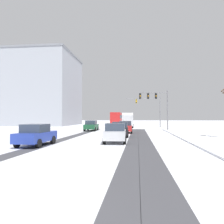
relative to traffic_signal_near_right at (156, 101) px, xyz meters
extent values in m
cube|color=#424247|center=(-10.13, -15.25, -4.74)|extent=(1.17, 38.23, 0.01)
cube|color=#424247|center=(-2.32, -15.25, -4.74)|extent=(1.18, 38.23, 0.01)
cube|color=#424247|center=(-3.38, -15.25, -4.74)|extent=(0.96, 38.23, 0.01)
cube|color=white|center=(3.23, -16.99, -4.68)|extent=(4.00, 38.23, 0.12)
cylinder|color=slate|center=(1.83, 0.13, -1.49)|extent=(0.18, 0.18, 6.50)
cylinder|color=slate|center=(-0.47, -0.01, 1.36)|extent=(4.60, 0.40, 0.12)
cube|color=black|center=(-0.01, 0.02, 0.81)|extent=(0.33, 0.26, 0.90)
sphere|color=black|center=(0.00, -0.14, 1.11)|extent=(0.20, 0.20, 0.20)
sphere|color=orange|center=(0.00, -0.14, 0.81)|extent=(0.20, 0.20, 0.20)
sphere|color=black|center=(0.00, -0.14, 0.51)|extent=(0.20, 0.20, 0.20)
cube|color=black|center=(-1.27, -0.06, 0.81)|extent=(0.33, 0.26, 0.90)
sphere|color=black|center=(-1.26, -0.22, 1.11)|extent=(0.20, 0.20, 0.20)
sphere|color=orange|center=(-1.26, -0.22, 0.81)|extent=(0.20, 0.20, 0.20)
sphere|color=black|center=(-1.26, -0.22, 0.51)|extent=(0.20, 0.20, 0.20)
cube|color=black|center=(-2.53, -0.13, 0.81)|extent=(0.33, 0.26, 0.90)
sphere|color=black|center=(-2.52, -0.29, 1.11)|extent=(0.20, 0.20, 0.20)
sphere|color=orange|center=(-2.52, -0.29, 0.81)|extent=(0.20, 0.20, 0.20)
sphere|color=black|center=(-2.52, -0.29, 0.51)|extent=(0.20, 0.20, 0.20)
cylinder|color=slate|center=(1.83, 12.13, -1.49)|extent=(0.18, 0.18, 6.50)
cylinder|color=slate|center=(-1.77, 11.91, 1.36)|extent=(7.21, 0.56, 0.12)
cube|color=#B79319|center=(-3.21, 11.82, 0.81)|extent=(0.33, 0.26, 0.90)
sphere|color=black|center=(-3.20, 11.66, 1.11)|extent=(0.20, 0.20, 0.20)
sphere|color=orange|center=(-3.20, 11.66, 0.81)|extent=(0.20, 0.20, 0.20)
sphere|color=black|center=(-3.20, 11.66, 0.51)|extent=(0.20, 0.20, 0.20)
cube|color=#194C2D|center=(-10.18, -1.97, -4.07)|extent=(1.76, 4.13, 0.70)
cube|color=#2D3847|center=(-10.17, -2.12, -3.42)|extent=(1.59, 1.92, 0.60)
cylinder|color=black|center=(-11.00, -0.71, -4.42)|extent=(0.23, 0.64, 0.64)
cylinder|color=black|center=(-9.39, -0.68, -4.42)|extent=(0.23, 0.64, 0.64)
cylinder|color=black|center=(-10.96, -3.25, -4.42)|extent=(0.23, 0.64, 0.64)
cylinder|color=black|center=(-9.35, -3.22, -4.42)|extent=(0.23, 0.64, 0.64)
cube|color=red|center=(-4.62, -6.13, -4.07)|extent=(1.84, 4.16, 0.70)
cube|color=#2D3847|center=(-4.61, -6.28, -3.42)|extent=(1.63, 1.95, 0.60)
cylinder|color=black|center=(-5.47, -4.89, -4.42)|extent=(0.24, 0.65, 0.64)
cylinder|color=black|center=(-3.85, -4.83, -4.42)|extent=(0.24, 0.65, 0.64)
cylinder|color=black|center=(-5.38, -7.43, -4.42)|extent=(0.24, 0.65, 0.64)
cylinder|color=black|center=(-3.76, -7.37, -4.42)|extent=(0.24, 0.65, 0.64)
cube|color=black|center=(-4.87, -12.27, -4.07)|extent=(1.84, 4.16, 0.70)
cube|color=#2D3847|center=(-4.87, -12.42, -3.42)|extent=(1.63, 1.95, 0.60)
cylinder|color=black|center=(-5.72, -11.03, -4.42)|extent=(0.24, 0.65, 0.64)
cylinder|color=black|center=(-4.11, -10.98, -4.42)|extent=(0.24, 0.65, 0.64)
cylinder|color=black|center=(-5.63, -13.57, -4.42)|extent=(0.24, 0.65, 0.64)
cylinder|color=black|center=(-4.02, -13.52, -4.42)|extent=(0.24, 0.65, 0.64)
cube|color=#B7BABF|center=(-4.84, -17.92, -4.07)|extent=(1.87, 4.17, 0.70)
cube|color=#2D3847|center=(-4.83, -18.07, -3.42)|extent=(1.64, 1.96, 0.60)
cylinder|color=black|center=(-5.70, -16.68, -4.42)|extent=(0.25, 0.65, 0.64)
cylinder|color=black|center=(-4.08, -16.61, -4.42)|extent=(0.25, 0.65, 0.64)
cylinder|color=black|center=(-5.59, -19.22, -4.42)|extent=(0.25, 0.65, 0.64)
cylinder|color=black|center=(-3.98, -19.15, -4.42)|extent=(0.25, 0.65, 0.64)
cube|color=#233899|center=(-10.56, -20.68, -4.07)|extent=(1.79, 4.14, 0.70)
cube|color=#2D3847|center=(-10.56, -20.83, -3.42)|extent=(1.60, 1.94, 0.60)
cylinder|color=black|center=(-11.34, -19.39, -4.42)|extent=(0.23, 0.64, 0.64)
cylinder|color=black|center=(-9.72, -19.43, -4.42)|extent=(0.23, 0.64, 0.64)
cylinder|color=black|center=(-11.40, -21.93, -4.42)|extent=(0.23, 0.64, 0.64)
cylinder|color=black|center=(-9.78, -21.97, -4.42)|extent=(0.23, 0.64, 0.64)
cube|color=#B21E1E|center=(-8.72, 25.06, -2.81)|extent=(2.74, 11.05, 2.90)
cube|color=#283342|center=(-8.72, 25.06, -2.46)|extent=(2.76, 10.17, 0.90)
cylinder|color=black|center=(-7.45, 21.23, -4.26)|extent=(0.32, 0.97, 0.96)
cylinder|color=black|center=(-9.82, 21.18, -4.26)|extent=(0.32, 0.97, 0.96)
cylinder|color=black|center=(-7.60, 28.38, -4.26)|extent=(0.32, 0.97, 0.96)
cylinder|color=black|center=(-9.98, 28.33, -4.26)|extent=(0.32, 0.97, 0.96)
cube|color=#B7BABF|center=(-4.91, 7.31, -3.27)|extent=(2.18, 2.28, 2.10)
cube|color=silver|center=(-5.05, 11.00, -3.02)|extent=(2.40, 5.28, 2.60)
cylinder|color=black|center=(-3.91, 7.79, -4.32)|extent=(0.31, 0.85, 0.84)
cylinder|color=black|center=(-5.93, 7.71, -4.32)|extent=(0.31, 0.85, 0.84)
cylinder|color=black|center=(-4.09, 12.47, -4.32)|extent=(0.31, 0.85, 0.84)
cylinder|color=black|center=(-6.12, 12.39, -4.32)|extent=(0.31, 0.85, 0.84)
cube|color=#9399A3|center=(-32.65, 22.20, 4.52)|extent=(25.29, 18.81, 18.53)
cube|color=slate|center=(-32.65, 22.20, 14.04)|extent=(25.59, 19.11, 0.50)
camera|label=1|loc=(-2.98, -37.06, -2.60)|focal=36.48mm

